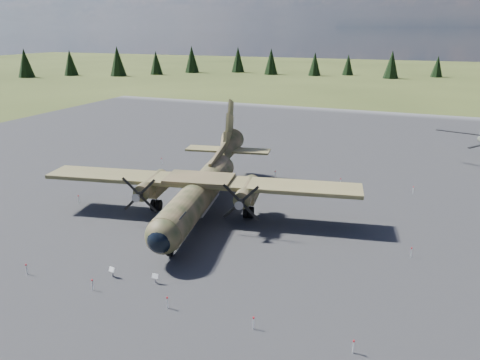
% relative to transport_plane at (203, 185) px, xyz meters
% --- Properties ---
extents(ground, '(500.00, 500.00, 0.00)m').
position_rel_transport_plane_xyz_m(ground, '(3.25, -2.58, -2.89)').
color(ground, '#5B642C').
rests_on(ground, ground).
extents(apron, '(120.00, 120.00, 0.04)m').
position_rel_transport_plane_xyz_m(apron, '(3.25, 7.42, -2.89)').
color(apron, slate).
rests_on(apron, ground).
extents(transport_plane, '(30.52, 27.45, 10.06)m').
position_rel_transport_plane_xyz_m(transport_plane, '(0.00, 0.00, 0.00)').
color(transport_plane, '#3A4123').
rests_on(transport_plane, ground).
extents(info_placard_left, '(0.53, 0.30, 0.79)m').
position_rel_transport_plane_xyz_m(info_placard_left, '(-0.61, -14.03, -2.37)').
color(info_placard_left, gray).
rests_on(info_placard_left, ground).
extents(info_placard_right, '(0.49, 0.22, 0.76)m').
position_rel_transport_plane_xyz_m(info_placard_right, '(2.84, -13.64, -2.38)').
color(info_placard_right, gray).
rests_on(info_placard_right, ground).
extents(barrier_fence, '(33.12, 29.62, 0.85)m').
position_rel_transport_plane_xyz_m(barrier_fence, '(2.79, -2.66, -2.38)').
color(barrier_fence, white).
rests_on(barrier_fence, ground).
extents(treeline, '(321.28, 316.92, 10.98)m').
position_rel_transport_plane_xyz_m(treeline, '(3.02, 6.60, 1.89)').
color(treeline, black).
rests_on(treeline, ground).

